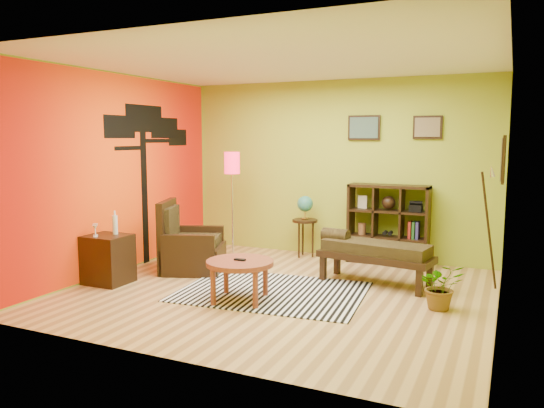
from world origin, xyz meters
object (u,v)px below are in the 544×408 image
at_px(coffee_table, 240,266).
at_px(potted_plant, 441,291).
at_px(armchair, 189,249).
at_px(cube_shelf, 389,224).
at_px(globe_table, 305,211).
at_px(side_cabinet, 108,259).
at_px(bench, 373,251).
at_px(floor_lamp, 232,172).

distance_m(coffee_table, potted_plant, 2.28).
relative_size(armchair, potted_plant, 2.01).
relative_size(armchair, cube_shelf, 0.89).
height_order(coffee_table, globe_table, globe_table).
bearing_deg(side_cabinet, cube_shelf, 39.92).
height_order(globe_table, bench, globe_table).
relative_size(coffee_table, floor_lamp, 0.47).
distance_m(coffee_table, bench, 1.83).
relative_size(bench, potted_plant, 2.90).
bearing_deg(coffee_table, armchair, 144.33).
bearing_deg(side_cabinet, coffee_table, 1.05).
bearing_deg(coffee_table, floor_lamp, 120.82).
bearing_deg(globe_table, bench, -39.18).
bearing_deg(potted_plant, globe_table, 141.87).
relative_size(side_cabinet, floor_lamp, 0.57).
xyz_separation_m(armchair, bench, (2.56, 0.40, 0.13)).
bearing_deg(side_cabinet, bench, 23.81).
distance_m(globe_table, cube_shelf, 1.33).
distance_m(coffee_table, floor_lamp, 2.50).
distance_m(side_cabinet, floor_lamp, 2.39).
xyz_separation_m(cube_shelf, potted_plant, (1.00, -1.91, -0.39)).
relative_size(armchair, bench, 0.69).
height_order(floor_lamp, bench, floor_lamp).
xyz_separation_m(armchair, potted_plant, (3.51, -0.30, -0.10)).
relative_size(armchair, globe_table, 1.08).
bearing_deg(bench, floor_lamp, 165.49).
bearing_deg(coffee_table, potted_plant, 16.85).
bearing_deg(potted_plant, cube_shelf, 117.57).
bearing_deg(bench, armchair, -171.09).
distance_m(armchair, floor_lamp, 1.48).
bearing_deg(coffee_table, globe_table, 93.25).
height_order(coffee_table, bench, bench).
bearing_deg(bench, coffee_table, -132.06).
relative_size(cube_shelf, potted_plant, 2.27).
relative_size(cube_shelf, bench, 0.78).
height_order(floor_lamp, potted_plant, floor_lamp).
height_order(armchair, potted_plant, armchair).
height_order(bench, potted_plant, bench).
xyz_separation_m(side_cabinet, bench, (3.16, 1.40, 0.11)).
bearing_deg(floor_lamp, coffee_table, -59.18).
xyz_separation_m(globe_table, bench, (1.37, -1.12, -0.31)).
bearing_deg(cube_shelf, side_cabinet, -140.08).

